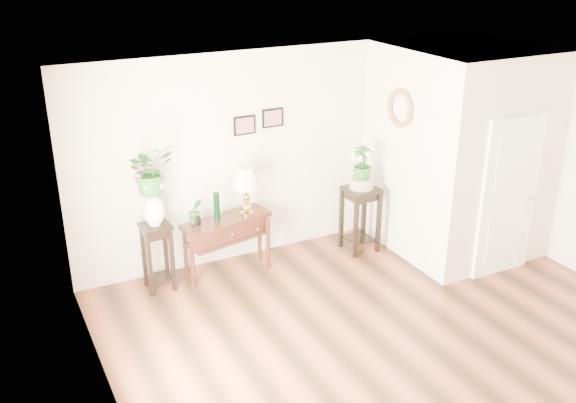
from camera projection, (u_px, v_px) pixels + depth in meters
floor at (404, 344)px, 6.95m from camera, size 6.00×5.50×0.02m
ceiling at (425, 89)px, 5.88m from camera, size 6.00×5.50×0.02m
wall_back at (289, 151)px, 8.68m from camera, size 6.00×0.02×2.80m
wall_left at (113, 298)px, 5.16m from camera, size 0.02×5.50×2.80m
partition at (458, 149)px, 8.76m from camera, size 1.80×1.95×2.80m
door at (509, 198)px, 8.07m from camera, size 0.90×0.05×2.10m
art_print_left at (245, 125)px, 8.22m from camera, size 0.30×0.02×0.25m
art_print_right at (273, 118)px, 8.37m from camera, size 0.30×0.02×0.25m
wall_ornament at (400, 108)px, 8.22m from camera, size 0.07×0.51×0.51m
console_table at (227, 245)px, 8.30m from camera, size 1.22×0.62×0.78m
table_lamp at (246, 189)px, 8.14m from camera, size 0.48×0.48×0.65m
green_vase at (217, 207)px, 8.04m from camera, size 0.09×0.09×0.37m
potted_plant at (195, 212)px, 7.92m from camera, size 0.18×0.15×0.33m
plant_stand_a at (158, 257)px, 7.90m from camera, size 0.37×0.37×0.88m
porcelain_vase at (153, 207)px, 7.64m from camera, size 0.30×0.30×0.45m
lily_arrangement at (150, 170)px, 7.46m from camera, size 0.64×0.59×0.60m
plant_stand_b at (360, 219)px, 8.90m from camera, size 0.45×0.45×0.92m
ceramic_bowl at (362, 183)px, 8.70m from camera, size 0.39×0.39×0.15m
narcissus at (363, 163)px, 8.59m from camera, size 0.32×0.32×0.47m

